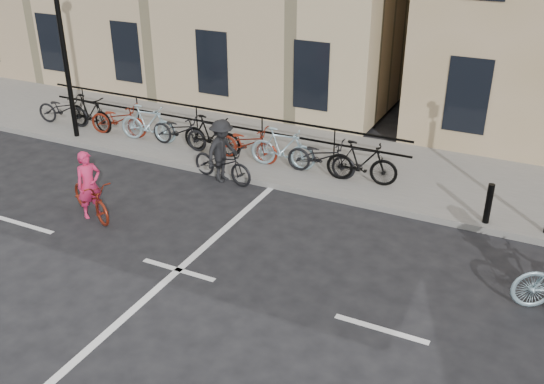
% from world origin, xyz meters
% --- Properties ---
extents(ground, '(120.00, 120.00, 0.00)m').
position_xyz_m(ground, '(0.00, 0.00, 0.00)').
color(ground, black).
rests_on(ground, ground).
extents(sidewalk, '(46.00, 4.00, 0.15)m').
position_xyz_m(sidewalk, '(-4.00, 6.00, 0.07)').
color(sidewalk, slate).
rests_on(sidewalk, ground).
extents(lamp_post, '(0.36, 0.36, 5.28)m').
position_xyz_m(lamp_post, '(-6.50, 4.40, 3.49)').
color(lamp_post, black).
rests_on(lamp_post, sidewalk).
extents(bollard_east, '(0.14, 0.14, 0.90)m').
position_xyz_m(bollard_east, '(5.00, 4.25, 0.60)').
color(bollard_east, black).
rests_on(bollard_east, sidewalk).
extents(parked_bikes, '(11.45, 1.23, 1.05)m').
position_xyz_m(parked_bikes, '(-2.82, 5.04, 0.65)').
color(parked_bikes, black).
rests_on(parked_bikes, sidewalk).
extents(cyclist_pink, '(1.81, 1.26, 1.53)m').
position_xyz_m(cyclist_pink, '(-2.96, 1.00, 0.53)').
color(cyclist_pink, maroon).
rests_on(cyclist_pink, ground).
extents(cyclist_dark, '(1.88, 1.12, 1.60)m').
position_xyz_m(cyclist_dark, '(-1.29, 3.90, 0.63)').
color(cyclist_dark, black).
rests_on(cyclist_dark, ground).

